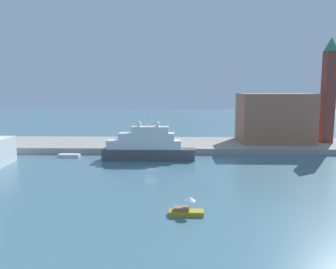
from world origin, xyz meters
TOP-DOWN VIEW (x-y plane):
  - ground at (0.00, 0.00)m, footprint 400.00×400.00m
  - quay_dock at (0.00, 26.45)m, footprint 110.00×20.91m
  - large_yacht at (-1.63, 9.70)m, footprint 22.06×3.52m
  - small_motorboat at (6.81, -25.42)m, footprint 4.68×1.64m
  - work_barge at (-21.44, 12.36)m, footprint 5.20×1.87m
  - harbor_building at (33.70, 28.54)m, footprint 20.03×14.44m
  - bell_tower at (48.28, 27.47)m, footprint 4.08×4.08m
  - parked_car at (-10.85, 24.14)m, footprint 4.49×1.61m
  - person_figure at (-6.61, 19.63)m, footprint 0.36×0.36m
  - mooring_bollard at (-2.51, 16.97)m, footprint 0.38×0.38m

SIDE VIEW (x-z plane):
  - ground at x=0.00m, z-range 0.00..0.00m
  - work_barge at x=-21.44m, z-range 0.00..0.76m
  - quay_dock at x=0.00m, z-range 0.00..1.58m
  - small_motorboat at x=6.81m, z-range -0.51..2.10m
  - mooring_bollard at x=-2.51m, z-range 1.58..2.35m
  - parked_car at x=-10.85m, z-range 1.48..2.77m
  - person_figure at x=-6.61m, z-range 1.51..3.26m
  - large_yacht at x=-1.63m, z-range -2.44..8.91m
  - harbor_building at x=33.70m, z-range 1.58..15.57m
  - bell_tower at x=48.28m, z-range 2.64..32.15m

